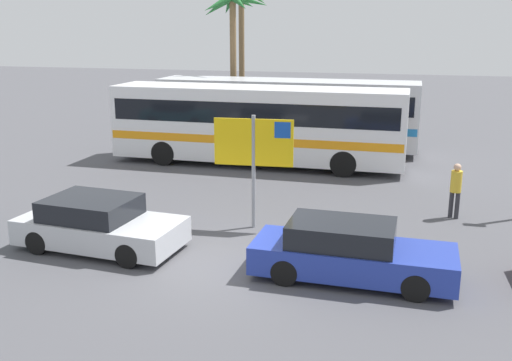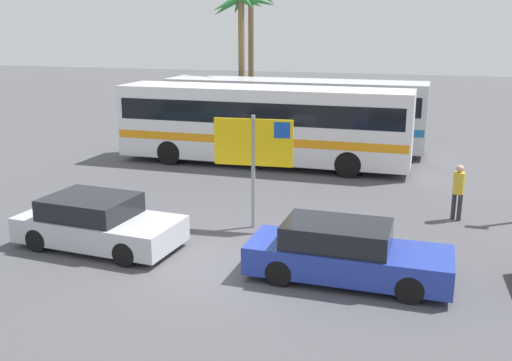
% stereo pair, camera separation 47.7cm
% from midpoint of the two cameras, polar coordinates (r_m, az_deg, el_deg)
% --- Properties ---
extents(ground, '(120.00, 120.00, 0.00)m').
position_cam_midpoint_polar(ground, '(13.95, -4.45, -8.44)').
color(ground, '#4C4C51').
extents(bus_front_coach, '(11.84, 2.44, 3.17)m').
position_cam_midpoint_polar(bus_front_coach, '(23.59, -0.49, 5.80)').
color(bus_front_coach, white).
rests_on(bus_front_coach, ground).
extents(bus_rear_coach, '(11.84, 2.44, 3.17)m').
position_cam_midpoint_polar(bus_rear_coach, '(26.79, 2.45, 6.88)').
color(bus_rear_coach, silver).
rests_on(bus_rear_coach, ground).
extents(ferry_sign, '(2.20, 0.24, 3.20)m').
position_cam_midpoint_polar(ferry_sign, '(15.89, -0.93, 3.32)').
color(ferry_sign, gray).
rests_on(ferry_sign, ground).
extents(car_silver, '(4.30, 2.19, 1.32)m').
position_cam_midpoint_polar(car_silver, '(15.40, -16.10, -4.17)').
color(car_silver, '#B7BABF').
rests_on(car_silver, ground).
extents(car_blue, '(4.51, 1.72, 1.32)m').
position_cam_midpoint_polar(car_blue, '(13.18, 8.16, -6.99)').
color(car_blue, '#23389E').
rests_on(car_blue, ground).
extents(pedestrian_by_bus, '(0.32, 0.32, 1.66)m').
position_cam_midpoint_polar(pedestrian_by_bus, '(17.91, 18.33, -0.55)').
color(pedestrian_by_bus, '#2D2D33').
rests_on(pedestrian_by_bus, ground).
extents(palm_tree_seaside, '(3.42, 3.20, 7.16)m').
position_cam_midpoint_polar(palm_tree_seaside, '(29.78, -2.74, 15.44)').
color(palm_tree_seaside, brown).
rests_on(palm_tree_seaside, ground).
extents(palm_tree_inland, '(3.21, 3.18, 7.79)m').
position_cam_midpoint_polar(palm_tree_inland, '(33.41, -1.84, 16.14)').
color(palm_tree_inland, brown).
rests_on(palm_tree_inland, ground).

